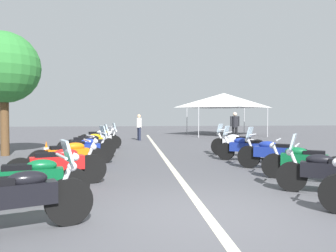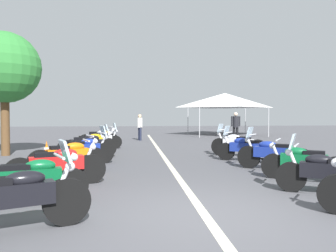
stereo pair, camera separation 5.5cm
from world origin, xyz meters
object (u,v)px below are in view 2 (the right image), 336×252
object	(u,v)px
motorcycle_right_row_1	(327,172)
motorcycle_left_row_6	(91,142)
motorcycle_left_row_5	(88,145)
bystander_1	(236,125)
motorcycle_left_row_1	(31,179)
event_tent	(225,100)
motorcycle_left_row_0	(13,198)
motorcycle_right_row_4	(246,148)
motorcycle_left_row_8	(99,137)
motorcycle_left_row_4	(84,150)
motorcycle_left_row_2	(58,165)
motorcycle_left_row_7	(100,139)
roadside_tree_0	(4,68)
motorcycle_left_row_3	(69,156)
motorcycle_right_row_3	(273,153)
motorcycle_right_row_2	(303,162)
traffic_cone_0	(47,150)
motorcycle_right_row_5	(237,144)
bystander_0	(140,125)

from	to	relation	value
motorcycle_right_row_1	motorcycle_left_row_6	bearing A→B (deg)	-21.74
motorcycle_left_row_5	bystander_1	distance (m)	9.56
motorcycle_left_row_1	motorcycle_left_row_6	size ratio (longest dim) A/B	1.00
motorcycle_right_row_1	event_tent	size ratio (longest dim) A/B	0.33
motorcycle_left_row_0	event_tent	world-z (taller)	event_tent
motorcycle_left_row_5	motorcycle_right_row_4	distance (m)	5.63
motorcycle_left_row_0	motorcycle_left_row_8	xyz separation A→B (m)	(12.38, 0.11, -0.03)
motorcycle_left_row_4	motorcycle_left_row_6	distance (m)	3.11
event_tent	bystander_1	bearing A→B (deg)	169.76
motorcycle_left_row_2	motorcycle_left_row_7	distance (m)	7.97
motorcycle_left_row_4	motorcycle_right_row_4	size ratio (longest dim) A/B	1.07
roadside_tree_0	motorcycle_left_row_3	bearing A→B (deg)	-143.44
motorcycle_left_row_6	motorcycle_right_row_3	distance (m)	7.34
motorcycle_right_row_2	traffic_cone_0	distance (m)	8.79
motorcycle_left_row_6	event_tent	size ratio (longest dim) A/B	0.37
bystander_1	roadside_tree_0	bearing A→B (deg)	-59.49
motorcycle_left_row_2	motorcycle_right_row_3	distance (m)	5.83
event_tent	motorcycle_left_row_1	bearing A→B (deg)	155.29
motorcycle_left_row_8	roadside_tree_0	world-z (taller)	roadside_tree_0
motorcycle_left_row_3	motorcycle_left_row_4	size ratio (longest dim) A/B	1.04
motorcycle_left_row_1	event_tent	size ratio (longest dim) A/B	0.37
bystander_1	traffic_cone_0	bearing A→B (deg)	-51.62
traffic_cone_0	roadside_tree_0	xyz separation A→B (m)	(0.79, 1.73, 3.06)
motorcycle_right_row_3	motorcycle_left_row_7	bearing A→B (deg)	-11.97
motorcycle_left_row_8	motorcycle_right_row_5	xyz separation A→B (m)	(-4.68, -5.61, 0.03)
motorcycle_left_row_1	roadside_tree_0	distance (m)	8.52
motorcycle_right_row_2	traffic_cone_0	size ratio (longest dim) A/B	2.88
motorcycle_left_row_0	motorcycle_left_row_7	distance (m)	10.94
motorcycle_right_row_5	motorcycle_left_row_0	bearing A→B (deg)	91.92
motorcycle_right_row_2	motorcycle_right_row_5	xyz separation A→B (m)	(4.68, 0.14, 0.03)
motorcycle_left_row_1	motorcycle_left_row_4	xyz separation A→B (m)	(4.68, -0.24, 0.03)
motorcycle_left_row_4	motorcycle_left_row_7	world-z (taller)	motorcycle_left_row_4
motorcycle_right_row_5	roadside_tree_0	xyz separation A→B (m)	(1.12, 8.81, 2.88)
motorcycle_right_row_3	motorcycle_right_row_5	world-z (taller)	motorcycle_right_row_5
bystander_1	motorcycle_left_row_8	bearing A→B (deg)	-73.55
motorcycle_left_row_6	roadside_tree_0	distance (m)	4.34
motorcycle_left_row_4	traffic_cone_0	size ratio (longest dim) A/B	3.07
motorcycle_right_row_5	motorcycle_left_row_5	bearing A→B (deg)	36.16
motorcycle_right_row_1	motorcycle_right_row_4	distance (m)	4.73
motorcycle_left_row_1	event_tent	world-z (taller)	event_tent
motorcycle_left_row_4	traffic_cone_0	world-z (taller)	motorcycle_left_row_4
motorcycle_left_row_3	motorcycle_left_row_5	xyz separation A→B (m)	(3.29, -0.07, 0.01)
motorcycle_left_row_0	motorcycle_right_row_5	distance (m)	9.47
motorcycle_left_row_3	motorcycle_right_row_4	world-z (taller)	motorcycle_right_row_4
motorcycle_left_row_1	motorcycle_right_row_2	bearing A→B (deg)	-0.65
roadside_tree_0	event_tent	xyz separation A→B (m)	(11.57, -11.83, -0.71)
motorcycle_right_row_3	bystander_0	distance (m)	11.91
motorcycle_left_row_4	motorcycle_right_row_3	xyz separation A→B (m)	(-1.58, -5.50, 0.00)
motorcycle_left_row_2	motorcycle_right_row_4	distance (m)	6.37
motorcycle_left_row_4	motorcycle_left_row_5	distance (m)	1.71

